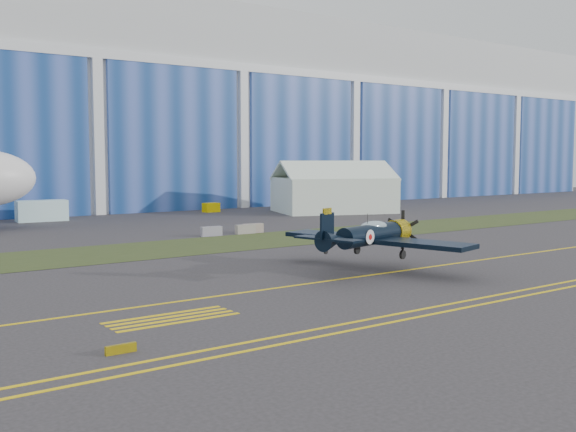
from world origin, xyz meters
TOP-DOWN VIEW (x-y plane):
  - ground at (0.00, 0.00)m, footprint 260.00×260.00m
  - grass_median at (0.00, 14.00)m, footprint 260.00×10.00m
  - hangar at (0.00, 71.79)m, footprint 220.00×45.70m
  - taxiway_centreline at (0.00, -5.00)m, footprint 200.00×0.20m
  - edge_line_near at (0.00, -14.50)m, footprint 80.00×0.20m
  - edge_line_far at (0.00, -13.50)m, footprint 80.00×0.20m
  - hold_short_ladder at (-18.00, -8.10)m, footprint 6.00×2.40m
  - guard_board_left at (-22.00, -12.00)m, footprint 1.20×0.15m
  - warbird at (-1.78, -3.76)m, footprint 13.85×15.50m
  - tent at (27.46, 35.00)m, footprint 17.92×15.45m
  - shipping_container at (-8.74, 44.38)m, footprint 5.74×2.63m
  - tug at (13.83, 44.57)m, footprint 2.17×1.40m
  - barrier_a at (-0.32, 19.49)m, footprint 2.06×0.84m
  - barrier_b at (3.25, 19.18)m, footprint 2.02×0.69m
  - barrier_c at (4.39, 19.56)m, footprint 2.07×0.93m

SIDE VIEW (x-z plane):
  - ground at x=0.00m, z-range 0.00..0.00m
  - taxiway_centreline at x=0.00m, z-range 0.00..0.02m
  - edge_line_near at x=0.00m, z-range 0.00..0.02m
  - edge_line_far at x=0.00m, z-range 0.00..0.02m
  - hold_short_ladder at x=-18.00m, z-range 0.00..0.02m
  - grass_median at x=0.00m, z-range 0.01..0.03m
  - guard_board_left at x=-22.00m, z-range 0.00..0.35m
  - barrier_a at x=-0.32m, z-range 0.00..0.90m
  - barrier_b at x=3.25m, z-range 0.00..0.90m
  - barrier_c at x=4.39m, z-range 0.00..0.90m
  - tug at x=13.83m, z-range 0.00..1.25m
  - shipping_container at x=-8.74m, z-range 0.00..2.43m
  - warbird at x=-1.78m, z-range 0.38..4.31m
  - tent at x=27.46m, z-range 0.00..7.02m
  - hangar at x=0.00m, z-range -0.04..29.96m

